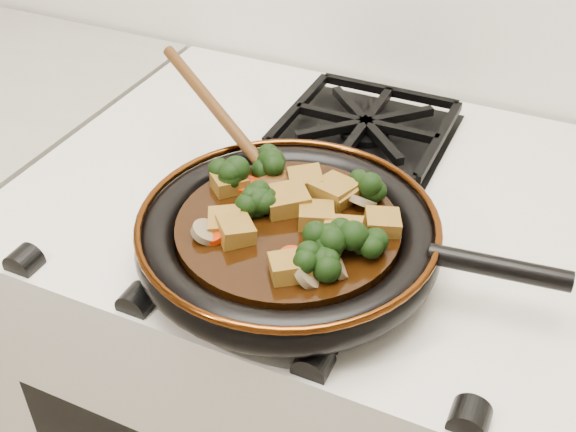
% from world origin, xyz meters
% --- Properties ---
extents(stove, '(0.76, 0.60, 0.90)m').
position_xyz_m(stove, '(0.00, 1.69, 0.45)').
color(stove, silver).
rests_on(stove, ground).
extents(burner_grate_front, '(0.23, 0.23, 0.03)m').
position_xyz_m(burner_grate_front, '(0.00, 1.55, 0.91)').
color(burner_grate_front, black).
rests_on(burner_grate_front, stove).
extents(burner_grate_back, '(0.23, 0.23, 0.03)m').
position_xyz_m(burner_grate_back, '(0.00, 1.83, 0.91)').
color(burner_grate_back, black).
rests_on(burner_grate_back, stove).
extents(skillet, '(0.46, 0.33, 0.05)m').
position_xyz_m(skillet, '(0.02, 1.53, 0.94)').
color(skillet, black).
rests_on(skillet, burner_grate_front).
extents(braising_sauce, '(0.24, 0.24, 0.02)m').
position_xyz_m(braising_sauce, '(0.02, 1.53, 0.95)').
color(braising_sauce, black).
rests_on(braising_sauce, skillet).
extents(tofu_cube_0, '(0.05, 0.05, 0.03)m').
position_xyz_m(tofu_cube_0, '(0.05, 1.60, 0.97)').
color(tofu_cube_0, brown).
rests_on(tofu_cube_0, braising_sauce).
extents(tofu_cube_1, '(0.05, 0.05, 0.03)m').
position_xyz_m(tofu_cube_1, '(-0.02, 1.49, 0.97)').
color(tofu_cube_1, brown).
rests_on(tofu_cube_1, braising_sauce).
extents(tofu_cube_2, '(0.05, 0.05, 0.03)m').
position_xyz_m(tofu_cube_2, '(0.01, 1.60, 0.97)').
color(tofu_cube_2, brown).
rests_on(tofu_cube_2, braising_sauce).
extents(tofu_cube_3, '(0.05, 0.05, 0.03)m').
position_xyz_m(tofu_cube_3, '(0.05, 1.46, 0.97)').
color(tofu_cube_3, brown).
rests_on(tofu_cube_3, braising_sauce).
extents(tofu_cube_4, '(0.05, 0.06, 0.03)m').
position_xyz_m(tofu_cube_4, '(0.04, 1.60, 0.97)').
color(tofu_cube_4, brown).
rests_on(tofu_cube_4, braising_sauce).
extents(tofu_cube_5, '(0.06, 0.06, 0.03)m').
position_xyz_m(tofu_cube_5, '(0.00, 1.56, 0.97)').
color(tofu_cube_5, brown).
rests_on(tofu_cube_5, braising_sauce).
extents(tofu_cube_6, '(0.05, 0.05, 0.02)m').
position_xyz_m(tofu_cube_6, '(-0.07, 1.56, 0.97)').
color(tofu_cube_6, brown).
rests_on(tofu_cube_6, braising_sauce).
extents(tofu_cube_7, '(0.05, 0.05, 0.03)m').
position_xyz_m(tofu_cube_7, '(-0.04, 1.50, 0.97)').
color(tofu_cube_7, brown).
rests_on(tofu_cube_7, braising_sauce).
extents(tofu_cube_8, '(0.05, 0.05, 0.02)m').
position_xyz_m(tofu_cube_8, '(0.04, 1.55, 0.97)').
color(tofu_cube_8, brown).
rests_on(tofu_cube_8, braising_sauce).
extents(tofu_cube_9, '(0.05, 0.05, 0.02)m').
position_xyz_m(tofu_cube_9, '(0.11, 1.57, 0.97)').
color(tofu_cube_9, brown).
rests_on(tofu_cube_9, braising_sauce).
extents(tofu_cube_10, '(0.05, 0.04, 0.03)m').
position_xyz_m(tofu_cube_10, '(0.08, 1.54, 0.97)').
color(tofu_cube_10, brown).
rests_on(tofu_cube_10, braising_sauce).
extents(broccoli_floret_0, '(0.08, 0.08, 0.05)m').
position_xyz_m(broccoli_floret_0, '(0.07, 1.51, 0.97)').
color(broccoli_floret_0, black).
rests_on(broccoli_floret_0, braising_sauce).
extents(broccoli_floret_1, '(0.08, 0.08, 0.06)m').
position_xyz_m(broccoli_floret_1, '(0.08, 1.48, 0.97)').
color(broccoli_floret_1, black).
rests_on(broccoli_floret_1, braising_sauce).
extents(broccoli_floret_2, '(0.07, 0.07, 0.06)m').
position_xyz_m(broccoli_floret_2, '(-0.03, 1.54, 0.97)').
color(broccoli_floret_2, black).
rests_on(broccoli_floret_2, braising_sauce).
extents(broccoli_floret_3, '(0.09, 0.09, 0.07)m').
position_xyz_m(broccoli_floret_3, '(-0.02, 1.55, 0.97)').
color(broccoli_floret_3, black).
rests_on(broccoli_floret_3, braising_sauce).
extents(broccoli_floret_4, '(0.09, 0.08, 0.06)m').
position_xyz_m(broccoli_floret_4, '(-0.08, 1.56, 0.97)').
color(broccoli_floret_4, black).
rests_on(broccoli_floret_4, braising_sauce).
extents(broccoli_floret_5, '(0.08, 0.08, 0.06)m').
position_xyz_m(broccoli_floret_5, '(-0.04, 1.61, 0.97)').
color(broccoli_floret_5, black).
rests_on(broccoli_floret_5, braising_sauce).
extents(broccoli_floret_6, '(0.08, 0.08, 0.07)m').
position_xyz_m(broccoli_floret_6, '(0.10, 1.52, 0.97)').
color(broccoli_floret_6, black).
rests_on(broccoli_floret_6, braising_sauce).
extents(broccoli_floret_7, '(0.08, 0.08, 0.07)m').
position_xyz_m(broccoli_floret_7, '(0.07, 1.62, 0.97)').
color(broccoli_floret_7, black).
rests_on(broccoli_floret_7, braising_sauce).
extents(carrot_coin_0, '(0.03, 0.03, 0.01)m').
position_xyz_m(carrot_coin_0, '(-0.05, 1.57, 0.96)').
color(carrot_coin_0, '#B32504').
rests_on(carrot_coin_0, braising_sauce).
extents(carrot_coin_1, '(0.03, 0.03, 0.02)m').
position_xyz_m(carrot_coin_1, '(-0.04, 1.50, 0.96)').
color(carrot_coin_1, '#B32504').
rests_on(carrot_coin_1, braising_sauce).
extents(carrot_coin_2, '(0.03, 0.03, 0.01)m').
position_xyz_m(carrot_coin_2, '(0.05, 1.48, 0.96)').
color(carrot_coin_2, '#B32504').
rests_on(carrot_coin_2, braising_sauce).
extents(carrot_coin_3, '(0.03, 0.03, 0.02)m').
position_xyz_m(carrot_coin_3, '(-0.04, 1.48, 0.96)').
color(carrot_coin_3, '#B32504').
rests_on(carrot_coin_3, braising_sauce).
extents(mushroom_slice_0, '(0.04, 0.04, 0.03)m').
position_xyz_m(mushroom_slice_0, '(0.08, 1.60, 0.97)').
color(mushroom_slice_0, olive).
rests_on(mushroom_slice_0, braising_sauce).
extents(mushroom_slice_1, '(0.04, 0.04, 0.02)m').
position_xyz_m(mushroom_slice_1, '(-0.05, 1.48, 0.97)').
color(mushroom_slice_1, olive).
rests_on(mushroom_slice_1, braising_sauce).
extents(mushroom_slice_2, '(0.04, 0.04, 0.03)m').
position_xyz_m(mushroom_slice_2, '(0.09, 1.49, 0.97)').
color(mushroom_slice_2, olive).
rests_on(mushroom_slice_2, braising_sauce).
extents(mushroom_slice_3, '(0.04, 0.04, 0.03)m').
position_xyz_m(mushroom_slice_3, '(0.07, 1.47, 0.97)').
color(mushroom_slice_3, olive).
rests_on(mushroom_slice_3, braising_sauce).
extents(wooden_spoon, '(0.15, 0.10, 0.25)m').
position_xyz_m(wooden_spoon, '(-0.09, 1.63, 0.98)').
color(wooden_spoon, '#47290F').
rests_on(wooden_spoon, braising_sauce).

